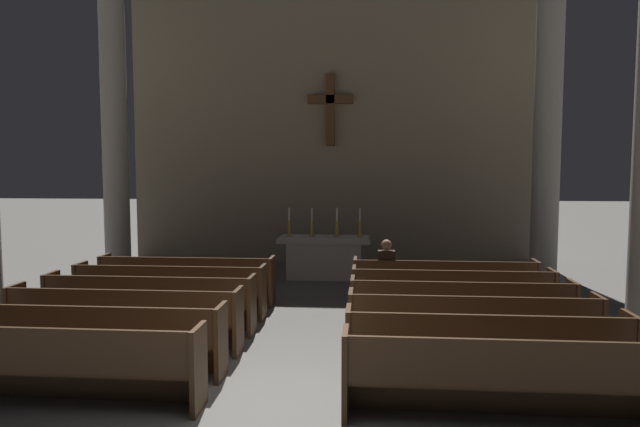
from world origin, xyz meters
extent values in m
plane|color=#66635E|center=(0.00, 0.00, 0.00)|extent=(80.00, 80.00, 0.00)
cube|color=#422B19|center=(-2.48, 0.00, 0.42)|extent=(3.29, 0.40, 0.05)
cube|color=#422B19|center=(-2.48, -0.23, 0.70)|extent=(3.29, 0.05, 0.50)
cube|color=#422B19|center=(-2.48, 0.18, 0.20)|extent=(3.29, 0.04, 0.40)
cube|color=#422B19|center=(-0.80, -0.02, 0.47)|extent=(0.06, 0.50, 0.95)
cube|color=#422B19|center=(-2.48, 0.96, 0.42)|extent=(3.29, 0.40, 0.05)
cube|color=#422B19|center=(-2.48, 0.73, 0.70)|extent=(3.29, 0.05, 0.50)
cube|color=#422B19|center=(-2.48, 1.14, 0.20)|extent=(3.29, 0.04, 0.40)
cube|color=#422B19|center=(-0.80, 0.94, 0.47)|extent=(0.06, 0.50, 0.95)
cube|color=#422B19|center=(-2.48, 1.91, 0.42)|extent=(3.29, 0.40, 0.05)
cube|color=#422B19|center=(-2.48, 1.69, 0.70)|extent=(3.29, 0.05, 0.50)
cube|color=#422B19|center=(-2.48, 2.09, 0.20)|extent=(3.29, 0.04, 0.40)
cube|color=#422B19|center=(-0.80, 1.89, 0.47)|extent=(0.06, 0.50, 0.95)
cube|color=#422B19|center=(-4.16, 1.89, 0.47)|extent=(0.06, 0.50, 0.95)
cube|color=#422B19|center=(-2.48, 2.87, 0.42)|extent=(3.29, 0.40, 0.05)
cube|color=#422B19|center=(-2.48, 2.65, 0.70)|extent=(3.29, 0.05, 0.50)
cube|color=#422B19|center=(-2.48, 3.05, 0.20)|extent=(3.29, 0.04, 0.40)
cube|color=#422B19|center=(-0.80, 2.85, 0.47)|extent=(0.06, 0.50, 0.95)
cube|color=#422B19|center=(-4.16, 2.85, 0.47)|extent=(0.06, 0.50, 0.95)
cube|color=#422B19|center=(-2.48, 3.83, 0.42)|extent=(3.29, 0.40, 0.05)
cube|color=#422B19|center=(-2.48, 3.60, 0.70)|extent=(3.29, 0.05, 0.50)
cube|color=#422B19|center=(-2.48, 4.01, 0.20)|extent=(3.29, 0.04, 0.40)
cube|color=#422B19|center=(-0.80, 3.81, 0.47)|extent=(0.06, 0.50, 0.95)
cube|color=#422B19|center=(-4.16, 3.81, 0.47)|extent=(0.06, 0.50, 0.95)
cube|color=#422B19|center=(-2.48, 4.78, 0.42)|extent=(3.29, 0.40, 0.05)
cube|color=#422B19|center=(-2.48, 4.56, 0.70)|extent=(3.29, 0.05, 0.50)
cube|color=#422B19|center=(-2.48, 4.96, 0.20)|extent=(3.29, 0.04, 0.40)
cube|color=#422B19|center=(-0.80, 4.76, 0.47)|extent=(0.06, 0.50, 0.95)
cube|color=#422B19|center=(-4.16, 4.76, 0.47)|extent=(0.06, 0.50, 0.95)
cube|color=#422B19|center=(2.48, 0.00, 0.42)|extent=(3.29, 0.40, 0.05)
cube|color=#422B19|center=(2.48, -0.23, 0.70)|extent=(3.29, 0.05, 0.50)
cube|color=#422B19|center=(2.48, 0.18, 0.20)|extent=(3.29, 0.04, 0.40)
cube|color=#422B19|center=(0.80, -0.02, 0.47)|extent=(0.06, 0.50, 0.95)
cube|color=#422B19|center=(2.48, 0.96, 0.42)|extent=(3.29, 0.40, 0.05)
cube|color=#422B19|center=(2.48, 0.73, 0.70)|extent=(3.29, 0.05, 0.50)
cube|color=#422B19|center=(2.48, 1.14, 0.20)|extent=(3.29, 0.04, 0.40)
cube|color=#422B19|center=(0.80, 0.94, 0.47)|extent=(0.06, 0.50, 0.95)
cube|color=#422B19|center=(4.16, 0.94, 0.47)|extent=(0.06, 0.50, 0.95)
cube|color=#422B19|center=(2.48, 1.91, 0.42)|extent=(3.29, 0.40, 0.05)
cube|color=#422B19|center=(2.48, 1.69, 0.70)|extent=(3.29, 0.05, 0.50)
cube|color=#422B19|center=(2.48, 2.09, 0.20)|extent=(3.29, 0.04, 0.40)
cube|color=#422B19|center=(0.80, 1.89, 0.47)|extent=(0.06, 0.50, 0.95)
cube|color=#422B19|center=(4.16, 1.89, 0.47)|extent=(0.06, 0.50, 0.95)
cube|color=#422B19|center=(2.48, 2.87, 0.42)|extent=(3.29, 0.40, 0.05)
cube|color=#422B19|center=(2.48, 2.65, 0.70)|extent=(3.29, 0.05, 0.50)
cube|color=#422B19|center=(2.48, 3.05, 0.20)|extent=(3.29, 0.04, 0.40)
cube|color=#422B19|center=(0.80, 2.85, 0.47)|extent=(0.06, 0.50, 0.95)
cube|color=#422B19|center=(4.16, 2.85, 0.47)|extent=(0.06, 0.50, 0.95)
cube|color=#422B19|center=(2.48, 3.83, 0.42)|extent=(3.29, 0.40, 0.05)
cube|color=#422B19|center=(2.48, 3.60, 0.70)|extent=(3.29, 0.05, 0.50)
cube|color=#422B19|center=(2.48, 4.01, 0.20)|extent=(3.29, 0.04, 0.40)
cube|color=#422B19|center=(0.80, 3.81, 0.47)|extent=(0.06, 0.50, 0.95)
cube|color=#422B19|center=(4.16, 3.81, 0.47)|extent=(0.06, 0.50, 0.95)
cube|color=#422B19|center=(2.48, 4.78, 0.42)|extent=(3.29, 0.40, 0.05)
cube|color=#422B19|center=(2.48, 4.56, 0.70)|extent=(3.29, 0.05, 0.50)
cube|color=#422B19|center=(2.48, 4.96, 0.20)|extent=(3.29, 0.04, 0.40)
cube|color=#422B19|center=(0.80, 4.76, 0.47)|extent=(0.06, 0.50, 0.95)
cube|color=#422B19|center=(4.16, 4.76, 0.47)|extent=(0.06, 0.50, 0.95)
cube|color=#ADA89E|center=(-5.09, 7.44, 0.10)|extent=(0.85, 0.85, 0.20)
cylinder|color=#ADA89E|center=(-5.09, 7.44, 3.49)|extent=(0.61, 0.61, 6.98)
cube|color=#ADA89E|center=(5.09, 7.44, 0.10)|extent=(0.85, 0.85, 0.20)
cylinder|color=#ADA89E|center=(5.09, 7.44, 3.49)|extent=(0.61, 0.61, 6.98)
cube|color=#BCB7AD|center=(0.00, 7.55, 0.44)|extent=(1.76, 0.72, 0.88)
cube|color=#BCB7AD|center=(0.00, 7.55, 0.94)|extent=(2.20, 0.90, 0.12)
cube|color=silver|center=(0.00, 7.55, 1.00)|extent=(2.09, 0.86, 0.01)
cylinder|color=#B79338|center=(-0.85, 7.55, 1.02)|extent=(0.16, 0.16, 0.02)
cylinder|color=#B79338|center=(-0.85, 7.55, 1.20)|extent=(0.07, 0.07, 0.38)
cylinder|color=silver|center=(-0.85, 7.55, 1.55)|extent=(0.04, 0.04, 0.31)
cylinder|color=#B79338|center=(-0.30, 7.55, 1.02)|extent=(0.16, 0.16, 0.02)
cylinder|color=#B79338|center=(-0.30, 7.55, 1.20)|extent=(0.07, 0.07, 0.38)
cylinder|color=silver|center=(-0.30, 7.55, 1.55)|extent=(0.04, 0.04, 0.31)
cylinder|color=#B79338|center=(0.30, 7.55, 1.02)|extent=(0.16, 0.16, 0.02)
cylinder|color=#B79338|center=(0.30, 7.55, 1.20)|extent=(0.07, 0.07, 0.38)
cylinder|color=silver|center=(0.30, 7.55, 1.55)|extent=(0.04, 0.04, 0.31)
cylinder|color=#B79338|center=(0.85, 7.55, 1.02)|extent=(0.16, 0.16, 0.02)
cylinder|color=#B79338|center=(0.85, 7.55, 1.20)|extent=(0.07, 0.07, 0.38)
cylinder|color=silver|center=(0.85, 7.55, 1.55)|extent=(0.04, 0.04, 0.31)
cube|color=gray|center=(0.00, 9.92, 3.84)|extent=(11.16, 0.25, 7.68)
cube|color=brown|center=(0.00, 9.68, 4.23)|extent=(0.23, 0.23, 1.93)
cube|color=brown|center=(0.00, 9.68, 4.51)|extent=(1.23, 0.23, 0.23)
cube|color=#26262B|center=(1.39, 4.96, 0.23)|extent=(0.24, 0.14, 0.45)
cube|color=#26262B|center=(1.39, 4.83, 0.51)|extent=(0.28, 0.36, 0.12)
cube|color=#2D2319|center=(1.39, 4.70, 0.84)|extent=(0.32, 0.20, 0.54)
sphere|color=#9E7051|center=(1.39, 4.70, 1.22)|extent=(0.20, 0.20, 0.20)
camera|label=1|loc=(1.03, -5.94, 2.68)|focal=31.84mm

